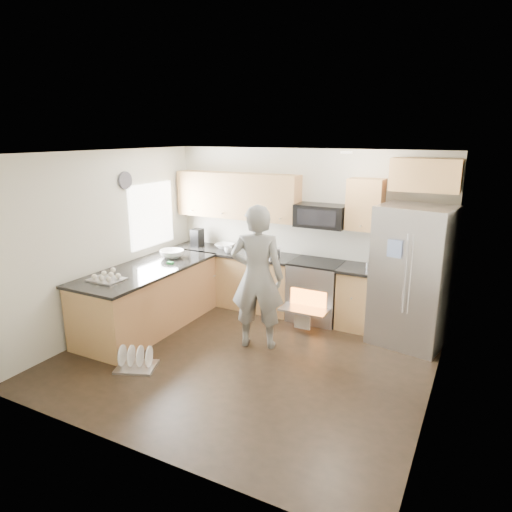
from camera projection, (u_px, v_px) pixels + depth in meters
The scene contains 8 objects.
ground at pixel (244, 359), 5.89m from camera, with size 4.50×4.50×0.00m, color black.
room_shell at pixel (241, 232), 5.48m from camera, with size 4.54×4.04×2.62m.
back_cabinet_run at pixel (264, 252), 7.40m from camera, with size 4.45×0.64×2.50m.
peninsula at pixel (148, 297), 6.76m from camera, with size 0.96×2.36×1.04m.
stove_range at pixel (316, 277), 7.01m from camera, with size 0.76×0.97×1.79m.
refrigerator at pixel (411, 277), 6.12m from camera, with size 1.05×0.88×1.91m.
person at pixel (257, 277), 6.03m from camera, with size 0.71×0.47×1.95m, color gray.
dish_rack at pixel (136, 362), 5.64m from camera, with size 0.58×0.53×0.29m.
Camera 1 is at (2.59, -4.67, 2.82)m, focal length 32.00 mm.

